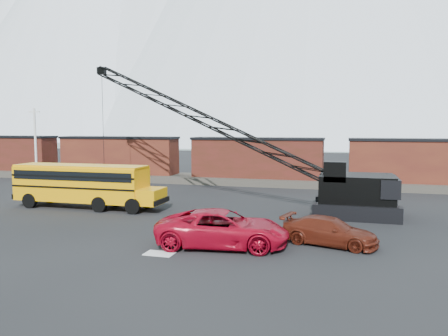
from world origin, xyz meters
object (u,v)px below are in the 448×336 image
Objects in this scene: school_bus at (85,184)px; red_pickup at (223,228)px; maroon_suv at (329,231)px; crawler_crane at (205,120)px.

school_bus is 14.62m from red_pickup.
maroon_suv is 15.42m from crawler_crane.
red_pickup is 1.36× the size of maroon_suv.
maroon_suv is at bearing -78.49° from red_pickup.
school_bus is at bearing 87.41° from maroon_suv.
maroon_suv is 0.19× the size of crawler_crane.
crawler_crane is (-4.82, 11.98, 5.61)m from red_pickup.
school_bus is 10.27m from crawler_crane.
maroon_suv is at bearing -17.30° from school_bus.
school_bus is at bearing -149.10° from crawler_crane.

